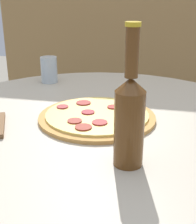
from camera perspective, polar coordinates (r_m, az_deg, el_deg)
name	(u,v)px	position (r m, az deg, el deg)	size (l,w,h in m)	color
table	(98,166)	(0.95, -0.07, -9.86)	(1.07, 1.07, 0.68)	#B2A893
fence_panel	(137,33)	(1.88, 7.17, 14.17)	(1.68, 0.04, 1.58)	olive
pizza	(98,116)	(0.87, -0.01, -0.76)	(0.33, 0.33, 0.02)	#C68E47
beer_bottle	(129,117)	(0.61, 5.78, -0.86)	(0.06, 0.06, 0.28)	#563314
drinking_glass	(49,70)	(1.23, -8.94, 7.66)	(0.06, 0.06, 0.10)	#ADBCC6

